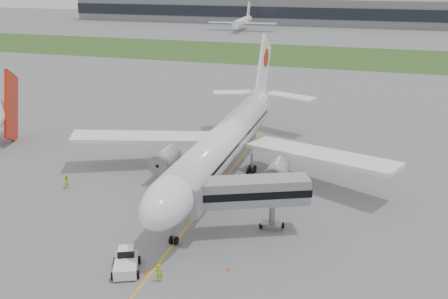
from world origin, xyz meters
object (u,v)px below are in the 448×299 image
(pushback_tug, at_px, (126,261))
(ground_crew_near, at_px, (159,273))
(airliner, at_px, (226,139))
(jet_bridge, at_px, (240,193))

(pushback_tug, height_order, ground_crew_near, pushback_tug)
(airliner, distance_m, jet_bridge, 16.61)
(ground_crew_near, bearing_deg, jet_bridge, -152.46)
(airliner, xyz_separation_m, jet_bridge, (6.25, -15.37, -0.71))
(airliner, height_order, ground_crew_near, airliner)
(jet_bridge, bearing_deg, ground_crew_near, -137.15)
(pushback_tug, relative_size, jet_bridge, 0.32)
(jet_bridge, relative_size, ground_crew_near, 7.46)
(airliner, bearing_deg, jet_bridge, -67.89)
(pushback_tug, distance_m, jet_bridge, 14.30)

